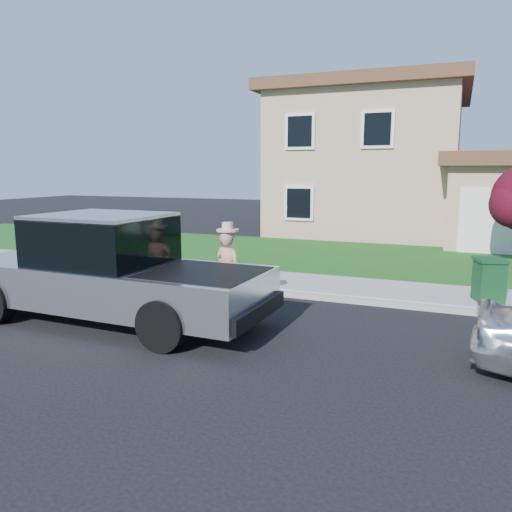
# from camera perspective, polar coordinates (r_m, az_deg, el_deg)

# --- Properties ---
(ground) EXTENTS (80.00, 80.00, 0.00)m
(ground) POSITION_cam_1_polar(r_m,az_deg,el_deg) (9.63, -4.79, -8.33)
(ground) COLOR black
(ground) RESTS_ON ground
(curb) EXTENTS (40.00, 0.20, 0.12)m
(curb) POSITION_cam_1_polar(r_m,az_deg,el_deg) (11.86, 5.93, -4.57)
(curb) COLOR gray
(curb) RESTS_ON ground
(sidewalk) EXTENTS (40.00, 2.00, 0.15)m
(sidewalk) POSITION_cam_1_polar(r_m,az_deg,el_deg) (12.89, 7.31, -3.37)
(sidewalk) COLOR gray
(sidewalk) RESTS_ON ground
(lawn) EXTENTS (40.00, 7.00, 0.10)m
(lawn) POSITION_cam_1_polar(r_m,az_deg,el_deg) (17.20, 11.16, -0.25)
(lawn) COLOR #154012
(lawn) RESTS_ON ground
(house) EXTENTS (14.00, 11.30, 6.85)m
(house) POSITION_cam_1_polar(r_m,az_deg,el_deg) (24.70, 15.70, 9.82)
(house) COLOR tan
(house) RESTS_ON ground
(pickup_truck) EXTENTS (6.58, 2.59, 2.14)m
(pickup_truck) POSITION_cam_1_polar(r_m,az_deg,el_deg) (10.30, -16.40, -1.76)
(pickup_truck) COLOR black
(pickup_truck) RESTS_ON ground
(woman) EXTENTS (0.72, 0.57, 1.93)m
(woman) POSITION_cam_1_polar(r_m,az_deg,el_deg) (10.49, -3.22, -1.65)
(woman) COLOR tan
(woman) RESTS_ON ground
(trash_bin) EXTENTS (0.76, 0.81, 0.95)m
(trash_bin) POSITION_cam_1_polar(r_m,az_deg,el_deg) (12.03, 25.07, -2.45)
(trash_bin) COLOR #0F391A
(trash_bin) RESTS_ON sidewalk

